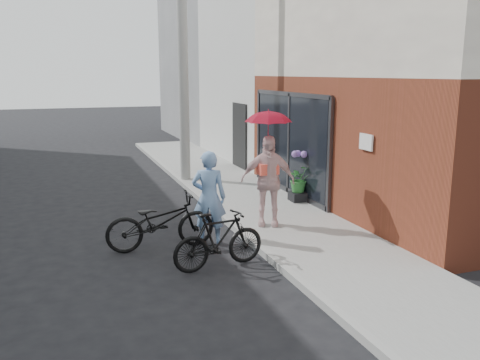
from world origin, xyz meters
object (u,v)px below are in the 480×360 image
utility_pole (183,57)px  bike_right (219,240)px  planter (299,196)px  kimono_woman (268,181)px  officer (209,197)px  bike_left (160,222)px

utility_pole → bike_right: 7.22m
planter → kimono_woman: bearing=-133.8°
officer → bike_right: size_ratio=1.10×
officer → kimono_woman: bearing=-144.7°
bike_left → bike_right: size_ratio=1.23×
officer → planter: (2.74, 1.82, -0.64)m
officer → bike_left: (-0.92, -0.05, -0.36)m
bike_right → kimono_woman: size_ratio=0.87×
bike_left → planter: bearing=-61.9°
utility_pole → planter: bearing=-60.7°
planter → bike_left: bearing=-152.9°
officer → bike_right: 1.34m
planter → utility_pole: bearing=119.3°
utility_pole → bike_left: size_ratio=3.64×
utility_pole → planter: (1.90, -3.39, -3.27)m
utility_pole → planter: 5.08m
officer → bike_left: 0.99m
bike_left → kimono_woman: kimono_woman is taller
officer → utility_pole: bearing=-77.4°
utility_pole → officer: utility_pole is taller
bike_left → planter: bike_left is taller
utility_pole → bike_right: bearing=-99.3°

